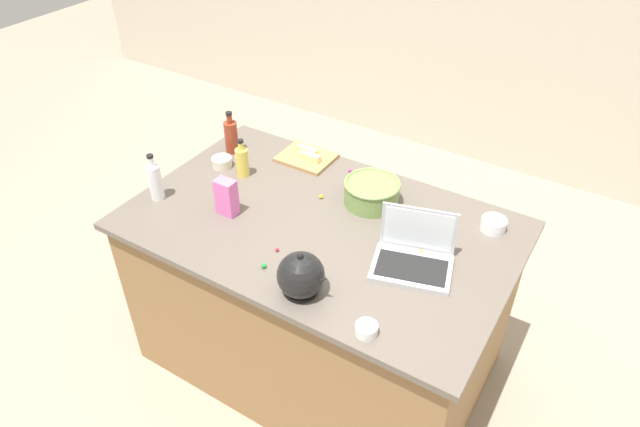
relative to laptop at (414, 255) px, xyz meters
name	(u,v)px	position (x,y,z in m)	size (l,w,h in m)	color
ground_plane	(320,356)	(-0.45, 0.03, -0.95)	(12.00, 12.00, 0.00)	gray
island_counter	(320,296)	(-0.45, 0.03, -0.50)	(1.67, 1.05, 0.90)	olive
laptop	(414,255)	(0.00, 0.00, 0.00)	(0.36, 0.30, 0.22)	#B7B7BC
mixing_bowl_large	(372,192)	(-0.33, 0.28, 0.01)	(0.26, 0.26, 0.11)	#72934C
bottle_vinegar	(155,181)	(-1.19, -0.20, 0.05)	(0.06, 0.06, 0.23)	white
bottle_oil	(242,161)	(-0.97, 0.15, 0.03)	(0.06, 0.06, 0.19)	#DBC64C
bottle_soy	(231,136)	(-1.15, 0.30, 0.04)	(0.07, 0.07, 0.22)	maroon
kettle	(301,276)	(-0.29, -0.36, 0.03)	(0.21, 0.18, 0.20)	black
cutting_board	(306,158)	(-0.79, 0.44, -0.04)	(0.27, 0.22, 0.02)	#AD7F4C
butter_stick_left	(310,157)	(-0.75, 0.42, -0.01)	(0.11, 0.04, 0.04)	#F4E58C
butter_stick_right	(308,151)	(-0.79, 0.46, -0.01)	(0.11, 0.04, 0.04)	#F4E58C
ramekin_small	(493,224)	(0.20, 0.38, -0.02)	(0.11, 0.11, 0.05)	white
ramekin_medium	(222,162)	(-1.11, 0.16, -0.02)	(0.10, 0.10, 0.05)	beige
ramekin_wide	(366,329)	(0.01, -0.42, -0.03)	(0.08, 0.08, 0.04)	white
candy_bag	(226,197)	(-0.84, -0.12, 0.04)	(0.09, 0.06, 0.17)	pink
candy_0	(277,250)	(-0.50, -0.22, -0.04)	(0.02, 0.02, 0.02)	red
candy_1	(421,252)	(0.00, 0.07, -0.04)	(0.02, 0.02, 0.02)	orange
candy_2	(350,171)	(-0.54, 0.45, -0.04)	(0.02, 0.02, 0.02)	#CC3399
candy_3	(264,266)	(-0.49, -0.33, -0.04)	(0.02, 0.02, 0.02)	green
candy_4	(321,197)	(-0.55, 0.19, -0.04)	(0.02, 0.02, 0.02)	yellow
candy_5	(315,289)	(-0.25, -0.34, -0.04)	(0.02, 0.02, 0.02)	#CC3399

